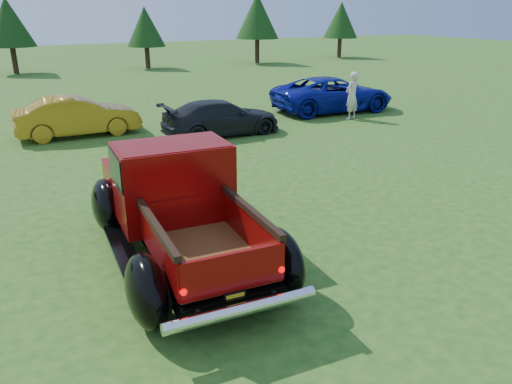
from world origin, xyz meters
The scene contains 10 objects.
ground centered at (0.00, 0.00, 0.00)m, with size 120.00×120.00×0.00m, color #245217.
tree_mid_left centered at (-3.00, 31.00, 3.38)m, with size 3.20×3.20×5.00m.
tree_mid_right centered at (6.00, 30.00, 2.97)m, with size 2.82×2.82×4.40m.
tree_east centered at (15.00, 29.50, 3.66)m, with size 3.46×3.46×5.40m.
tree_far_east centered at (24.00, 30.50, 3.25)m, with size 3.07×3.07×4.80m.
pickup_truck centered at (-1.97, 0.37, 0.97)m, with size 2.84×5.63×2.05m.
show_car_yellow centered at (-2.11, 10.47, 0.69)m, with size 1.47×4.22×1.39m, color #B37A17.
show_car_grey centered at (2.44, 8.26, 0.62)m, with size 1.73×4.27×1.24m, color black.
show_car_blue centered at (8.50, 9.98, 0.74)m, with size 2.47×5.35×1.49m, color navy.
spectator centered at (8.20, 8.29, 0.95)m, with size 0.69×0.45×1.90m, color beige.
Camera 1 is at (-4.56, -7.83, 4.27)m, focal length 35.00 mm.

